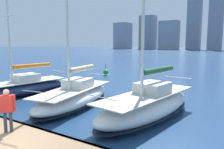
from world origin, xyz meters
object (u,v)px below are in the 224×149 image
Objects in this scene: sailboat_tan at (75,95)px; sailboat_orange at (21,87)px; channel_buoy at (106,72)px; sailboat_forest at (148,104)px; person_red_shirt at (7,107)px.

sailboat_tan is 5.67m from sailboat_orange.
sailboat_tan is 14.27m from channel_buoy.
sailboat_tan is 8.23× the size of channel_buoy.
sailboat_forest reaches higher than sailboat_orange.
sailboat_forest is at bearing 131.35° from channel_buoy.
sailboat_orange is 5.54× the size of person_red_shirt.
person_red_shirt is at bearing 113.03° from channel_buoy.
sailboat_forest reaches higher than sailboat_tan.
sailboat_orange is at bearing 1.23° from sailboat_forest.
sailboat_forest is at bearing -175.25° from sailboat_tan.
sailboat_orange reaches higher than channel_buoy.
sailboat_forest is 6.78m from person_red_shirt.
sailboat_tan is 6.97× the size of person_red_shirt.
person_red_shirt is at bearing 62.20° from sailboat_forest.
sailboat_orange is (5.67, -0.17, -0.08)m from sailboat_tan.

